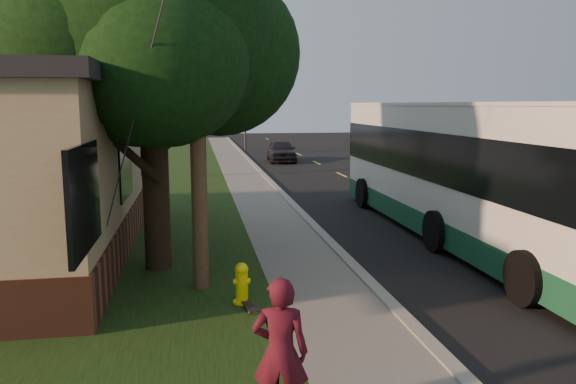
# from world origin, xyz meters

# --- Properties ---
(ground) EXTENTS (120.00, 120.00, 0.00)m
(ground) POSITION_xyz_m (0.00, 0.00, 0.00)
(ground) COLOR black
(ground) RESTS_ON ground
(road) EXTENTS (8.00, 80.00, 0.01)m
(road) POSITION_xyz_m (4.00, 10.00, 0.01)
(road) COLOR black
(road) RESTS_ON ground
(curb) EXTENTS (0.25, 80.00, 0.12)m
(curb) POSITION_xyz_m (0.00, 10.00, 0.06)
(curb) COLOR gray
(curb) RESTS_ON ground
(sidewalk) EXTENTS (2.00, 80.00, 0.08)m
(sidewalk) POSITION_xyz_m (-1.00, 10.00, 0.04)
(sidewalk) COLOR slate
(sidewalk) RESTS_ON ground
(grass_verge) EXTENTS (5.00, 80.00, 0.07)m
(grass_verge) POSITION_xyz_m (-4.50, 10.00, 0.04)
(grass_verge) COLOR black
(grass_verge) RESTS_ON ground
(fire_hydrant) EXTENTS (0.32, 0.32, 0.74)m
(fire_hydrant) POSITION_xyz_m (-2.60, 0.00, 0.43)
(fire_hydrant) COLOR #FFEC0D
(fire_hydrant) RESTS_ON grass_verge
(utility_pole) EXTENTS (2.86, 3.21, 9.07)m
(utility_pole) POSITION_xyz_m (-3.31, 0.99, 4.63)
(utility_pole) COLOR #473321
(utility_pole) RESTS_ON ground
(leafy_tree) EXTENTS (6.30, 6.00, 7.80)m
(leafy_tree) POSITION_xyz_m (-4.17, 2.65, 5.17)
(leafy_tree) COLOR black
(leafy_tree) RESTS_ON grass_verge
(bare_tree_near) EXTENTS (1.38, 1.21, 4.31)m
(bare_tree_near) POSITION_xyz_m (-3.50, 18.00, 2.15)
(bare_tree_near) COLOR black
(bare_tree_near) RESTS_ON grass_verge
(bare_tree_far) EXTENTS (1.38, 1.21, 4.03)m
(bare_tree_far) POSITION_xyz_m (-3.00, 30.00, 2.00)
(bare_tree_far) COLOR black
(bare_tree_far) RESTS_ON grass_verge
(traffic_signal) EXTENTS (0.18, 0.22, 5.50)m
(traffic_signal) POSITION_xyz_m (0.50, 34.00, 3.16)
(traffic_signal) COLOR #2D2D30
(traffic_signal) RESTS_ON ground
(transit_bus) EXTENTS (3.10, 13.41, 3.62)m
(transit_bus) POSITION_xyz_m (3.79, 4.09, 1.93)
(transit_bus) COLOR silver
(transit_bus) RESTS_ON ground
(skateboarder) EXTENTS (0.70, 0.54, 1.70)m
(skateboarder) POSITION_xyz_m (-2.50, -3.92, 0.92)
(skateboarder) COLOR #4A0E1B
(skateboarder) RESTS_ON grass_verge
(skateboard_main) EXTENTS (0.31, 0.74, 0.07)m
(skateboard_main) POSITION_xyz_m (-2.50, -0.28, 0.12)
(skateboard_main) COLOR black
(skateboard_main) RESTS_ON grass_verge
(dumpster) EXTENTS (1.55, 1.32, 1.21)m
(dumpster) POSITION_xyz_m (-9.50, 9.28, 0.65)
(dumpster) COLOR black
(dumpster) RESTS_ON building_lot
(distant_car) EXTENTS (1.89, 4.19, 1.40)m
(distant_car) POSITION_xyz_m (1.96, 25.12, 0.70)
(distant_car) COLOR black
(distant_car) RESTS_ON ground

